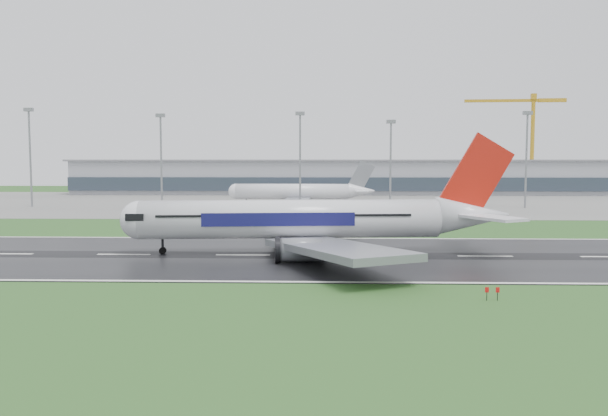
{
  "coord_description": "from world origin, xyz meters",
  "views": [
    {
      "loc": [
        -6.81,
        -99.33,
        16.01
      ],
      "look_at": [
        -10.19,
        12.0,
        7.0
      ],
      "focal_mm": 35.78,
      "sensor_mm": 36.0,
      "label": 1
    }
  ],
  "objects": [
    {
      "name": "ground",
      "position": [
        0.0,
        0.0,
        0.0
      ],
      "size": [
        520.0,
        520.0,
        0.0
      ],
      "primitive_type": "plane",
      "color": "#224C1B",
      "rests_on": "ground"
    },
    {
      "name": "terminal",
      "position": [
        0.0,
        185.0,
        7.5
      ],
      "size": [
        240.0,
        36.0,
        15.0
      ],
      "primitive_type": "cube",
      "color": "gray",
      "rests_on": "ground"
    },
    {
      "name": "main_airliner",
      "position": [
        -7.48,
        3.04,
        9.86
      ],
      "size": [
        71.68,
        68.83,
        19.53
      ],
      "primitive_type": null,
      "rotation": [
        0.0,
        0.0,
        0.09
      ],
      "color": "silver",
      "rests_on": "runway"
    },
    {
      "name": "runway",
      "position": [
        0.0,
        0.0,
        0.05
      ],
      "size": [
        400.0,
        45.0,
        0.1
      ],
      "primitive_type": "cube",
      "color": "black",
      "rests_on": "ground"
    },
    {
      "name": "floodmast_0",
      "position": [
        -104.16,
        100.0,
        15.88
      ],
      "size": [
        0.64,
        0.64,
        31.75
      ],
      "primitive_type": "cylinder",
      "color": "gray",
      "rests_on": "ground"
    },
    {
      "name": "apron",
      "position": [
        0.0,
        125.0,
        0.04
      ],
      "size": [
        400.0,
        130.0,
        0.08
      ],
      "primitive_type": "cube",
      "color": "slate",
      "rests_on": "ground"
    },
    {
      "name": "parked_airliner",
      "position": [
        -15.12,
        110.26,
        7.65
      ],
      "size": [
        52.93,
        49.46,
        15.14
      ],
      "primitive_type": null,
      "rotation": [
        0.0,
        0.0,
        -0.03
      ],
      "color": "silver",
      "rests_on": "apron"
    },
    {
      "name": "floodmast_4",
      "position": [
        59.49,
        100.0,
        15.14
      ],
      "size": [
        0.64,
        0.64,
        30.28
      ],
      "primitive_type": "cylinder",
      "color": "gray",
      "rests_on": "ground"
    },
    {
      "name": "tower_crane",
      "position": [
        95.41,
        200.0,
        23.65
      ],
      "size": [
        48.26,
        5.47,
        47.3
      ],
      "primitive_type": null,
      "rotation": [
        0.0,
        0.0,
        -0.06
      ],
      "color": "#BC8A1B",
      "rests_on": "ground"
    },
    {
      "name": "floodmast_2",
      "position": [
        -14.14,
        100.0,
        15.14
      ],
      "size": [
        0.64,
        0.64,
        30.28
      ],
      "primitive_type": "cylinder",
      "color": "gray",
      "rests_on": "ground"
    },
    {
      "name": "floodmast_3",
      "position": [
        15.52,
        100.0,
        13.79
      ],
      "size": [
        0.64,
        0.64,
        27.58
      ],
      "primitive_type": "cylinder",
      "color": "gray",
      "rests_on": "ground"
    },
    {
      "name": "floodmast_1",
      "position": [
        -60.19,
        100.0,
        14.88
      ],
      "size": [
        0.64,
        0.64,
        29.76
      ],
      "primitive_type": "cylinder",
      "color": "gray",
      "rests_on": "ground"
    }
  ]
}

